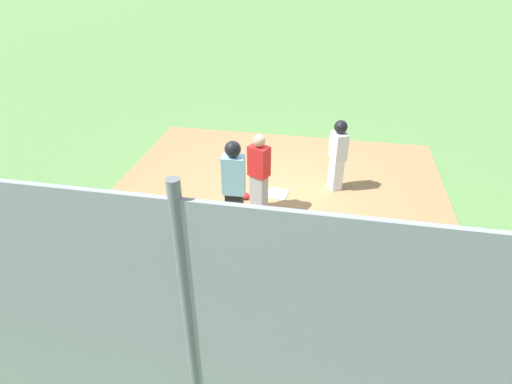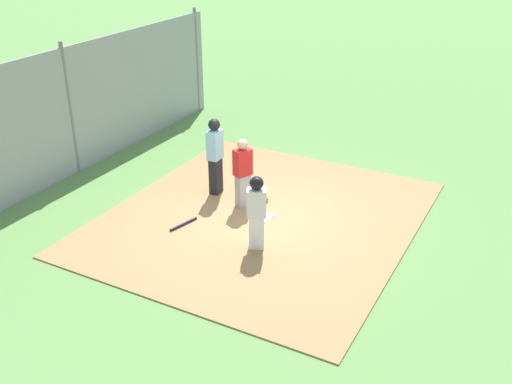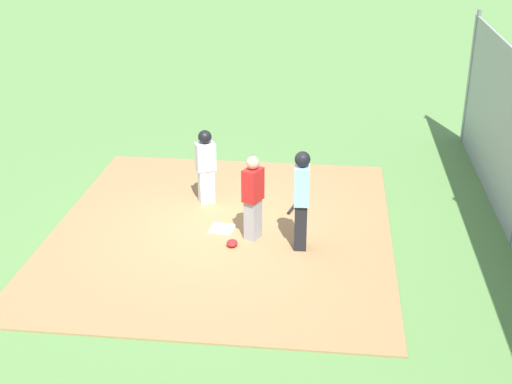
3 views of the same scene
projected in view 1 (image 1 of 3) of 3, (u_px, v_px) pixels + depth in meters
ground_plane at (277, 195)px, 9.04m from camera, size 140.00×140.00×0.00m
dirt_infield at (277, 195)px, 9.03m from camera, size 7.20×6.40×0.03m
home_plate at (277, 194)px, 9.02m from camera, size 0.48×0.48×0.02m
catcher at (259, 172)px, 8.10m from camera, size 0.45×0.40×1.62m
umpire at (234, 187)px, 7.32m from camera, size 0.39×0.28×1.85m
runner at (338, 151)px, 8.81m from camera, size 0.40×0.46×1.57m
baseball_bat at (328, 235)px, 7.72m from camera, size 0.73×0.24×0.06m
catcher_mask at (244, 196)px, 8.85m from camera, size 0.24×0.20×0.12m
backstop_fence at (193, 353)px, 3.67m from camera, size 12.00×0.10×3.35m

